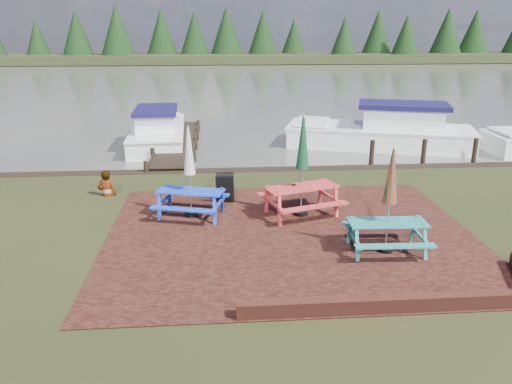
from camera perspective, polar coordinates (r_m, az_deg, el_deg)
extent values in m
plane|color=black|center=(11.50, 4.73, -6.91)|extent=(120.00, 120.00, 0.00)
cube|color=#351311|center=(12.39, 4.00, -4.91)|extent=(9.00, 7.50, 0.02)
cube|color=#4C1E16|center=(9.57, 16.39, -12.17)|extent=(6.00, 0.22, 0.30)
cube|color=#4B4940|center=(47.54, -2.43, 12.42)|extent=(120.00, 60.00, 0.02)
cube|color=black|center=(76.40, -3.30, 15.02)|extent=(120.00, 10.00, 1.20)
cube|color=teal|center=(11.60, 14.80, -3.39)|extent=(1.77, 0.75, 0.04)
cube|color=teal|center=(11.13, 15.64, -5.98)|extent=(1.75, 0.30, 0.04)
cube|color=teal|center=(12.29, 13.84, -3.47)|extent=(1.75, 0.30, 0.04)
cube|color=teal|center=(11.54, 11.05, -5.14)|extent=(0.14, 1.52, 0.72)
cube|color=teal|center=(11.98, 18.15, -4.87)|extent=(0.14, 1.52, 0.72)
cylinder|color=black|center=(11.86, 14.54, -6.39)|extent=(0.35, 0.35, 0.10)
cylinder|color=#B2B2B7|center=(11.43, 15.00, -1.08)|extent=(0.03, 0.03, 2.43)
cone|color=red|center=(11.26, 15.25, 1.72)|extent=(0.31, 0.31, 1.21)
cube|color=red|center=(13.45, 5.23, 0.56)|extent=(2.09, 1.32, 0.04)
cube|color=red|center=(12.94, 6.70, -1.69)|extent=(1.93, 0.85, 0.04)
cube|color=red|center=(14.17, 3.82, 0.19)|extent=(1.93, 0.85, 0.04)
cube|color=red|center=(13.23, 1.94, -1.52)|extent=(0.60, 1.63, 0.80)
cube|color=red|center=(13.97, 8.26, -0.60)|extent=(0.60, 1.63, 0.80)
cylinder|color=black|center=(13.70, 5.14, -2.42)|extent=(0.39, 0.39, 0.11)
cylinder|color=#B2B2B7|center=(13.29, 5.30, 2.83)|extent=(0.04, 0.04, 2.71)
cone|color=#103D21|center=(13.14, 5.39, 5.56)|extent=(0.35, 0.35, 1.35)
cube|color=blue|center=(13.44, -7.49, 0.12)|extent=(1.89, 1.14, 0.04)
cube|color=blue|center=(12.94, -8.38, -1.98)|extent=(1.76, 0.71, 0.04)
cube|color=blue|center=(14.13, -6.58, -0.15)|extent=(1.76, 0.71, 0.04)
cube|color=blue|center=(13.81, -10.43, -1.12)|extent=(0.50, 1.49, 0.73)
cube|color=blue|center=(13.34, -4.31, -1.57)|extent=(0.50, 1.49, 0.73)
cylinder|color=black|center=(13.66, -7.37, -2.58)|extent=(0.35, 0.35, 0.10)
cylinder|color=#B2B2B7|center=(13.29, -7.58, 2.16)|extent=(0.04, 0.04, 2.45)
cone|color=beige|center=(13.14, -7.68, 4.63)|extent=(0.31, 0.31, 1.23)
cube|color=black|center=(14.41, -3.56, 0.25)|extent=(0.54, 0.27, 0.84)
cube|color=black|center=(14.68, -3.59, 0.60)|extent=(0.54, 0.27, 0.84)
cube|color=black|center=(14.43, -3.61, 1.96)|extent=(0.52, 0.11, 0.03)
cube|color=black|center=(22.34, -8.94, 5.79)|extent=(1.60, 9.00, 0.06)
cube|color=black|center=(22.40, -10.87, 5.84)|extent=(0.08, 9.00, 0.08)
cube|color=black|center=(22.28, -7.01, 5.97)|extent=(0.08, 9.00, 0.08)
cylinder|color=black|center=(18.14, -12.41, 1.93)|extent=(0.16, 0.16, 1.00)
cylinder|color=black|center=(17.99, -7.36, 2.08)|extent=(0.16, 0.16, 1.00)
cube|color=white|center=(23.28, -11.05, 6.14)|extent=(2.54, 6.60, 0.93)
cube|color=white|center=(23.18, -11.12, 7.31)|extent=(2.59, 6.73, 0.07)
cube|color=white|center=(22.34, -11.31, 8.05)|extent=(1.73, 2.80, 0.79)
cube|color=#14103B|center=(22.26, -11.38, 9.18)|extent=(1.93, 3.20, 0.17)
cube|color=white|center=(25.59, -10.82, 8.62)|extent=(1.95, 1.26, 0.09)
cube|color=white|center=(22.92, 13.81, 5.85)|extent=(8.29, 4.89, 1.05)
cube|color=white|center=(22.81, 13.92, 7.18)|extent=(8.46, 4.99, 0.08)
cube|color=white|center=(22.77, 16.40, 8.25)|extent=(3.72, 2.83, 0.89)
cube|color=#14103B|center=(22.69, 16.51, 9.49)|extent=(4.23, 3.18, 0.19)
cube|color=white|center=(22.90, 6.42, 7.99)|extent=(2.03, 2.62, 0.10)
cube|color=white|center=(23.33, 27.19, 6.15)|extent=(1.24, 1.98, 0.10)
imported|color=gray|center=(15.63, -16.87, 2.35)|extent=(0.61, 0.43, 1.59)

